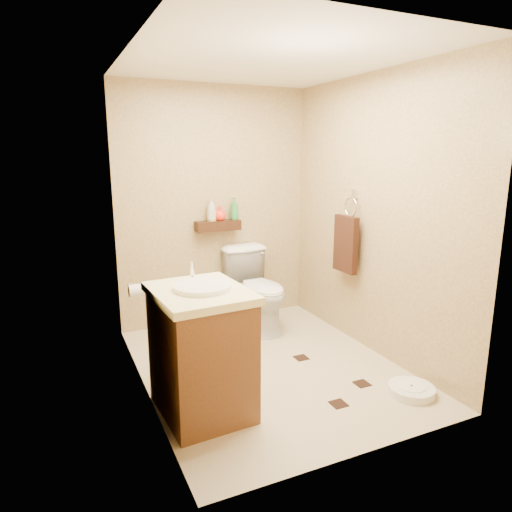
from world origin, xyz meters
name	(u,v)px	position (x,y,z in m)	size (l,w,h in m)	color
ground	(268,366)	(0.00, 0.00, 0.00)	(2.50, 2.50, 0.00)	#BDB28A
wall_back	(215,207)	(0.00, 1.25, 1.20)	(2.00, 0.04, 2.40)	tan
wall_front	(372,256)	(0.00, -1.25, 1.20)	(2.00, 0.04, 2.40)	tan
wall_left	(138,233)	(-1.00, 0.00, 1.20)	(0.04, 2.50, 2.40)	tan
wall_right	(373,217)	(1.00, 0.00, 1.20)	(0.04, 2.50, 2.40)	tan
ceiling	(270,59)	(0.00, 0.00, 2.40)	(2.00, 2.50, 0.02)	silver
wall_shelf	(218,226)	(0.00, 1.17, 1.02)	(0.46, 0.14, 0.10)	#37200F
floor_accents	(275,369)	(0.03, -0.07, 0.00)	(1.14, 1.46, 0.01)	black
toilet	(258,289)	(0.29, 0.83, 0.40)	(0.45, 0.79, 0.80)	white
vanity	(201,350)	(-0.70, -0.40, 0.45)	(0.63, 0.75, 1.01)	brown
bathroom_scale	(411,390)	(0.77, -0.84, 0.03)	(0.39, 0.39, 0.07)	white
toilet_brush	(186,327)	(-0.47, 0.77, 0.15)	(0.10, 0.10, 0.43)	#1A6A6A
towel_ring	(346,241)	(0.91, 0.25, 0.95)	(0.12, 0.30, 0.76)	silver
toilet_paper	(135,290)	(-0.94, 0.65, 0.60)	(0.12, 0.11, 0.12)	white
bottle_a	(211,210)	(-0.07, 1.17, 1.19)	(0.09, 0.09, 0.23)	beige
bottle_b	(212,214)	(-0.06, 1.17, 1.15)	(0.07, 0.07, 0.15)	yellow
bottle_c	(220,213)	(0.02, 1.17, 1.15)	(0.12, 0.12, 0.15)	red
bottle_d	(234,209)	(0.18, 1.17, 1.18)	(0.09, 0.09, 0.23)	#2C8639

